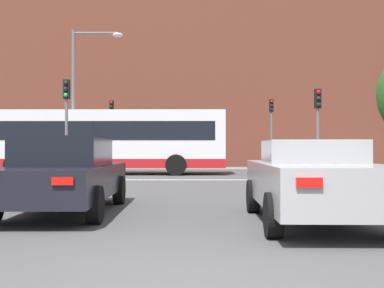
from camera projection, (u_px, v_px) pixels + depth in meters
ground_plane at (176, 284)px, 4.41m from camera, size 400.00×400.00×0.00m
stop_line_strip at (191, 180)px, 19.47m from camera, size 8.48×0.30×0.01m
far_pavement at (192, 168)px, 31.43m from camera, size 69.42×2.50×0.01m
brick_civic_building at (215, 45)px, 42.33m from camera, size 48.30×16.21×23.25m
car_saloon_left at (65, 174)px, 9.39m from camera, size 2.00×4.76×1.48m
car_roadster_right at (314, 181)px, 8.05m from camera, size 2.04×4.48×1.39m
bus_crossing_lead at (100, 140)px, 23.90m from camera, size 12.33×2.75×3.13m
traffic_light_far_right at (271, 122)px, 31.09m from camera, size 0.26×0.31×4.47m
traffic_light_near_right at (318, 118)px, 19.85m from camera, size 0.26×0.31×3.74m
traffic_light_far_left at (112, 123)px, 30.77m from camera, size 0.26×0.31×4.37m
traffic_light_near_left at (66, 112)px, 19.93m from camera, size 0.26×0.31×4.14m
street_lamp_junction at (83, 85)px, 23.25m from camera, size 2.49×0.36×7.03m
pedestrian_waiting at (117, 152)px, 32.22m from camera, size 0.44×0.44×1.84m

